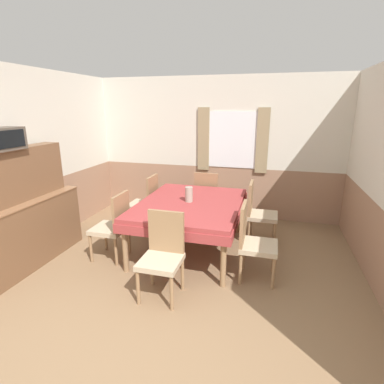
% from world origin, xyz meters
% --- Properties ---
extents(ground_plane, '(16.00, 16.00, 0.00)m').
position_xyz_m(ground_plane, '(0.00, 0.00, 0.00)').
color(ground_plane, '#846647').
extents(wall_back, '(4.96, 0.09, 2.60)m').
position_xyz_m(wall_back, '(0.01, 3.89, 1.31)').
color(wall_back, silver).
rests_on(wall_back, ground_plane).
extents(wall_left, '(0.05, 4.27, 2.60)m').
position_xyz_m(wall_left, '(-2.31, 1.93, 1.30)').
color(wall_left, silver).
rests_on(wall_left, ground_plane).
extents(dining_table, '(1.45, 1.85, 0.74)m').
position_xyz_m(dining_table, '(-0.05, 2.28, 0.64)').
color(dining_table, '#9E3838').
rests_on(dining_table, ground_plane).
extents(chair_head_window, '(0.44, 0.44, 0.95)m').
position_xyz_m(chair_head_window, '(-0.05, 3.42, 0.51)').
color(chair_head_window, '#93704C').
rests_on(chair_head_window, ground_plane).
extents(chair_right_far, '(0.44, 0.44, 0.95)m').
position_xyz_m(chair_right_far, '(0.89, 2.82, 0.51)').
color(chair_right_far, '#93704C').
rests_on(chair_right_far, ground_plane).
extents(chair_head_near, '(0.44, 0.44, 0.95)m').
position_xyz_m(chair_head_near, '(-0.05, 1.14, 0.51)').
color(chair_head_near, '#93704C').
rests_on(chair_head_near, ground_plane).
extents(chair_left_near, '(0.44, 0.44, 0.95)m').
position_xyz_m(chair_left_near, '(-0.99, 1.73, 0.51)').
color(chair_left_near, '#93704C').
rests_on(chair_left_near, ground_plane).
extents(chair_right_near, '(0.44, 0.44, 0.95)m').
position_xyz_m(chair_right_near, '(0.89, 1.73, 0.51)').
color(chair_right_near, '#93704C').
rests_on(chair_right_near, ground_plane).
extents(chair_left_far, '(0.44, 0.44, 0.95)m').
position_xyz_m(chair_left_far, '(-0.99, 2.82, 0.51)').
color(chair_left_far, '#93704C').
rests_on(chair_left_far, ground_plane).
extents(sideboard, '(0.46, 1.60, 1.56)m').
position_xyz_m(sideboard, '(-2.06, 1.35, 0.66)').
color(sideboard, brown).
rests_on(sideboard, ground_plane).
extents(tv, '(0.29, 0.50, 0.27)m').
position_xyz_m(tv, '(-2.05, 1.17, 1.69)').
color(tv, '#51473D').
rests_on(tv, sideboard).
extents(vase, '(0.11, 0.11, 0.22)m').
position_xyz_m(vase, '(-0.07, 2.29, 0.85)').
color(vase, '#A39989').
rests_on(vase, dining_table).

